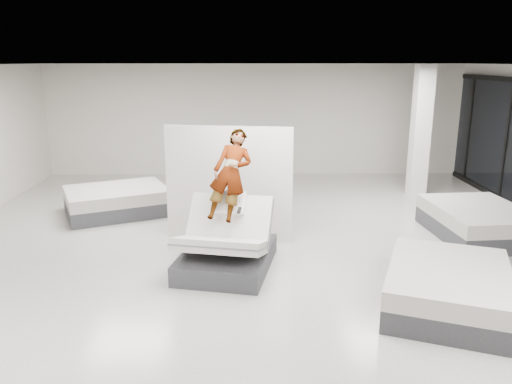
# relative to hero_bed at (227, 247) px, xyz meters

# --- Properties ---
(room) EXTENTS (14.00, 14.04, 3.20)m
(room) POSITION_rel_hero_bed_xyz_m (0.57, -0.02, 1.23)
(room) COLOR beige
(room) RESTS_ON ground
(hero_bed) EXTENTS (1.70, 2.05, 1.22)m
(hero_bed) POSITION_rel_hero_bed_xyz_m (0.00, 0.00, 0.00)
(hero_bed) COLOR #3E3F44
(hero_bed) RESTS_ON floor
(person) EXTENTS (0.89, 1.64, 1.13)m
(person) POSITION_rel_hero_bed_xyz_m (0.07, 0.33, 0.82)
(person) COLOR slate
(person) RESTS_ON hero_bed
(remote) EXTENTS (0.08, 0.15, 0.08)m
(remote) POSITION_rel_hero_bed_xyz_m (0.21, -0.06, 0.64)
(remote) COLOR black
(remote) RESTS_ON person
(divider_panel) EXTENTS (2.35, 0.47, 2.14)m
(divider_panel) POSITION_rel_hero_bed_xyz_m (-0.00, 1.39, 0.71)
(divider_panel) COLOR silver
(divider_panel) RESTS_ON floor
(flat_bed_right_far) EXTENTS (1.74, 2.23, 0.58)m
(flat_bed_right_far) POSITION_rel_hero_bed_xyz_m (4.77, 1.46, -0.08)
(flat_bed_right_far) COLOR #3E3F44
(flat_bed_right_far) RESTS_ON floor
(flat_bed_right_near) EXTENTS (2.21, 2.51, 0.57)m
(flat_bed_right_near) POSITION_rel_hero_bed_xyz_m (3.06, -1.38, -0.08)
(flat_bed_right_near) COLOR #3E3F44
(flat_bed_right_near) RESTS_ON floor
(flat_bed_left_far) EXTENTS (2.55, 2.28, 0.57)m
(flat_bed_left_far) POSITION_rel_hero_bed_xyz_m (-2.53, 3.08, -0.08)
(flat_bed_left_far) COLOR #3E3F44
(flat_bed_left_far) RESTS_ON floor
(column) EXTENTS (0.40, 0.40, 3.20)m
(column) POSITION_rel_hero_bed_xyz_m (4.57, 4.48, 1.23)
(column) COLOR white
(column) RESTS_ON floor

